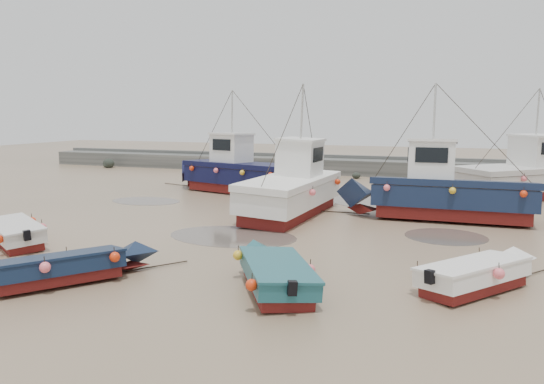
{
  "coord_description": "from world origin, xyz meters",
  "views": [
    {
      "loc": [
        6.84,
        -19.61,
        4.85
      ],
      "look_at": [
        -1.21,
        2.13,
        1.4
      ],
      "focal_mm": 35.0,
      "sensor_mm": 36.0,
      "label": 1
    }
  ],
  "objects_px": {
    "dinghy_0": "(13,229)",
    "cabin_boat_2": "(438,191)",
    "cabin_boat_1": "(295,187)",
    "cabin_boat_3": "(528,175)",
    "dinghy_2": "(273,269)",
    "cabin_boat_0": "(236,171)",
    "person": "(275,210)",
    "dinghy_3": "(483,270)",
    "dinghy_1": "(71,263)"
  },
  "relations": [
    {
      "from": "dinghy_0",
      "to": "cabin_boat_0",
      "type": "distance_m",
      "value": 15.07
    },
    {
      "from": "dinghy_3",
      "to": "dinghy_2",
      "type": "bearing_deg",
      "value": -124.44
    },
    {
      "from": "cabin_boat_0",
      "to": "cabin_boat_3",
      "type": "relative_size",
      "value": 1.24
    },
    {
      "from": "dinghy_1",
      "to": "person",
      "type": "bearing_deg",
      "value": 119.47
    },
    {
      "from": "dinghy_0",
      "to": "dinghy_3",
      "type": "height_order",
      "value": "same"
    },
    {
      "from": "cabin_boat_0",
      "to": "dinghy_3",
      "type": "bearing_deg",
      "value": -120.43
    },
    {
      "from": "dinghy_0",
      "to": "dinghy_1",
      "type": "relative_size",
      "value": 1.06
    },
    {
      "from": "person",
      "to": "dinghy_2",
      "type": "bearing_deg",
      "value": 113.57
    },
    {
      "from": "dinghy_3",
      "to": "cabin_boat_1",
      "type": "xyz_separation_m",
      "value": [
        -8.35,
        8.93,
        0.76
      ]
    },
    {
      "from": "dinghy_0",
      "to": "cabin_boat_1",
      "type": "distance_m",
      "value": 12.39
    },
    {
      "from": "dinghy_3",
      "to": "cabin_boat_0",
      "type": "distance_m",
      "value": 20.09
    },
    {
      "from": "cabin_boat_2",
      "to": "cabin_boat_3",
      "type": "relative_size",
      "value": 1.17
    },
    {
      "from": "dinghy_0",
      "to": "dinghy_1",
      "type": "bearing_deg",
      "value": -87.49
    },
    {
      "from": "dinghy_1",
      "to": "person",
      "type": "distance_m",
      "value": 13.11
    },
    {
      "from": "cabin_boat_0",
      "to": "cabin_boat_3",
      "type": "bearing_deg",
      "value": -61.46
    },
    {
      "from": "dinghy_0",
      "to": "person",
      "type": "xyz_separation_m",
      "value": [
        6.9,
        9.99,
        -0.55
      ]
    },
    {
      "from": "dinghy_2",
      "to": "cabin_boat_1",
      "type": "relative_size",
      "value": 0.49
    },
    {
      "from": "dinghy_2",
      "to": "cabin_boat_2",
      "type": "bearing_deg",
      "value": 41.36
    },
    {
      "from": "dinghy_0",
      "to": "dinghy_2",
      "type": "relative_size",
      "value": 1.02
    },
    {
      "from": "cabin_boat_1",
      "to": "person",
      "type": "xyz_separation_m",
      "value": [
        -1.24,
        0.67,
        -1.31
      ]
    },
    {
      "from": "dinghy_1",
      "to": "person",
      "type": "relative_size",
      "value": 2.76
    },
    {
      "from": "dinghy_2",
      "to": "cabin_boat_0",
      "type": "distance_m",
      "value": 18.4
    },
    {
      "from": "dinghy_3",
      "to": "cabin_boat_2",
      "type": "distance_m",
      "value": 10.01
    },
    {
      "from": "dinghy_2",
      "to": "dinghy_3",
      "type": "relative_size",
      "value": 1.09
    },
    {
      "from": "dinghy_1",
      "to": "cabin_boat_0",
      "type": "bearing_deg",
      "value": 135.22
    },
    {
      "from": "dinghy_3",
      "to": "cabin_boat_1",
      "type": "distance_m",
      "value": 12.25
    },
    {
      "from": "dinghy_2",
      "to": "cabin_boat_2",
      "type": "relative_size",
      "value": 0.52
    },
    {
      "from": "dinghy_1",
      "to": "cabin_boat_3",
      "type": "relative_size",
      "value": 0.59
    },
    {
      "from": "dinghy_0",
      "to": "cabin_boat_3",
      "type": "bearing_deg",
      "value": -13.79
    },
    {
      "from": "cabin_boat_1",
      "to": "cabin_boat_3",
      "type": "xyz_separation_m",
      "value": [
        11.12,
        9.36,
        0.01
      ]
    },
    {
      "from": "cabin_boat_0",
      "to": "person",
      "type": "height_order",
      "value": "cabin_boat_0"
    },
    {
      "from": "cabin_boat_0",
      "to": "person",
      "type": "xyz_separation_m",
      "value": [
        4.35,
        -4.84,
        -1.31
      ]
    },
    {
      "from": "dinghy_1",
      "to": "cabin_boat_3",
      "type": "distance_m",
      "value": 25.8
    },
    {
      "from": "dinghy_0",
      "to": "cabin_boat_2",
      "type": "distance_m",
      "value": 17.96
    },
    {
      "from": "dinghy_0",
      "to": "dinghy_3",
      "type": "relative_size",
      "value": 1.11
    },
    {
      "from": "dinghy_2",
      "to": "cabin_boat_1",
      "type": "xyz_separation_m",
      "value": [
        -2.86,
        10.81,
        0.76
      ]
    },
    {
      "from": "cabin_boat_1",
      "to": "cabin_boat_3",
      "type": "relative_size",
      "value": 1.24
    },
    {
      "from": "person",
      "to": "cabin_boat_0",
      "type": "bearing_deg",
      "value": -44.13
    },
    {
      "from": "dinghy_2",
      "to": "cabin_boat_1",
      "type": "distance_m",
      "value": 11.21
    },
    {
      "from": "dinghy_0",
      "to": "cabin_boat_3",
      "type": "relative_size",
      "value": 0.62
    },
    {
      "from": "dinghy_1",
      "to": "cabin_boat_2",
      "type": "bearing_deg",
      "value": 90.91
    },
    {
      "from": "dinghy_0",
      "to": "person",
      "type": "relative_size",
      "value": 2.91
    },
    {
      "from": "dinghy_2",
      "to": "cabin_boat_3",
      "type": "height_order",
      "value": "cabin_boat_3"
    },
    {
      "from": "dinghy_2",
      "to": "dinghy_0",
      "type": "bearing_deg",
      "value": 141.42
    },
    {
      "from": "dinghy_1",
      "to": "dinghy_3",
      "type": "distance_m",
      "value": 11.69
    },
    {
      "from": "dinghy_0",
      "to": "cabin_boat_2",
      "type": "relative_size",
      "value": 0.53
    },
    {
      "from": "cabin_boat_0",
      "to": "cabin_boat_3",
      "type": "height_order",
      "value": "same"
    },
    {
      "from": "dinghy_3",
      "to": "cabin_boat_3",
      "type": "xyz_separation_m",
      "value": [
        2.77,
        18.29,
        0.77
      ]
    },
    {
      "from": "cabin_boat_1",
      "to": "cabin_boat_0",
      "type": "bearing_deg",
      "value": 138.23
    },
    {
      "from": "cabin_boat_1",
      "to": "cabin_boat_2",
      "type": "relative_size",
      "value": 1.06
    }
  ]
}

